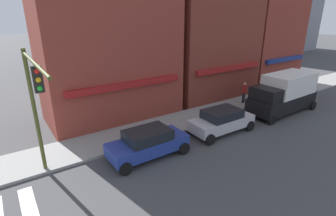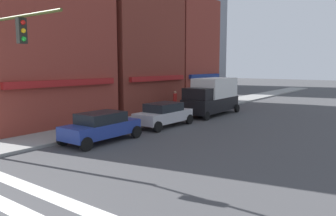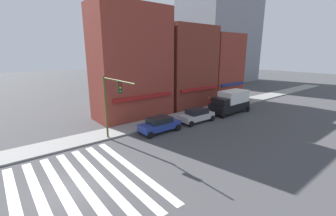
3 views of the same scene
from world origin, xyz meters
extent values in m
plane|color=#424244|center=(0.00, 0.00, 0.00)|extent=(200.00, 200.00, 0.00)
cube|color=gray|center=(0.00, 7.50, 0.07)|extent=(120.00, 3.00, 0.15)
cube|color=silver|center=(-2.95, 0.00, 0.00)|extent=(0.57, 10.80, 0.01)
cube|color=silver|center=(-1.77, 0.00, 0.00)|extent=(0.57, 10.80, 0.01)
cube|color=silver|center=(-0.59, 0.00, 0.00)|extent=(0.57, 10.80, 0.01)
cube|color=silver|center=(0.59, 0.00, 0.00)|extent=(0.57, 10.80, 0.01)
cube|color=silver|center=(1.77, 0.00, 0.00)|extent=(0.57, 10.80, 0.01)
cube|color=silver|center=(2.95, 0.00, 0.00)|extent=(0.57, 10.80, 0.01)
cube|color=silver|center=(4.12, 0.00, 0.00)|extent=(0.57, 10.80, 0.01)
cube|color=maroon|center=(11.09, 11.50, 6.78)|extent=(9.40, 5.00, 13.56)
cube|color=maroon|center=(11.09, 8.85, 3.00)|extent=(7.99, 0.30, 0.40)
cube|color=maroon|center=(20.57, 11.50, 5.95)|extent=(8.41, 5.00, 11.89)
cube|color=maroon|center=(20.57, 8.85, 3.00)|extent=(7.14, 0.30, 0.40)
cube|color=maroon|center=(28.44, 11.50, 5.56)|extent=(6.87, 5.00, 11.11)
cube|color=navy|center=(28.44, 8.85, 3.00)|extent=(5.84, 0.30, 0.40)
cylinder|color=#474C1E|center=(5.22, 6.40, 3.04)|extent=(0.18, 0.18, 6.09)
cylinder|color=#474C1E|center=(5.22, 3.66, 5.89)|extent=(0.12, 5.47, 0.12)
cube|color=black|center=(5.22, 3.39, 5.36)|extent=(0.32, 0.24, 0.95)
sphere|color=red|center=(5.22, 3.26, 5.66)|extent=(0.18, 0.18, 0.18)
sphere|color=#EAAD14|center=(5.22, 3.26, 5.36)|extent=(0.18, 0.18, 0.18)
sphere|color=green|center=(5.22, 3.26, 5.06)|extent=(0.18, 0.18, 0.18)
cube|color=navy|center=(10.20, 4.70, 0.69)|extent=(4.42, 1.85, 0.70)
cube|color=black|center=(10.20, 4.70, 1.31)|extent=(2.44, 1.68, 0.55)
cylinder|color=black|center=(8.41, 5.60, 0.34)|extent=(0.68, 0.22, 0.68)
cylinder|color=black|center=(8.41, 3.80, 0.34)|extent=(0.68, 0.22, 0.68)
cylinder|color=black|center=(12.00, 5.60, 0.34)|extent=(0.68, 0.22, 0.68)
cylinder|color=black|center=(12.00, 3.80, 0.34)|extent=(0.68, 0.22, 0.68)
cube|color=#B7B7BC|center=(15.75, 4.70, 0.69)|extent=(4.42, 1.85, 0.70)
cube|color=black|center=(15.75, 4.70, 1.31)|extent=(2.44, 1.69, 0.55)
cylinder|color=black|center=(13.96, 5.60, 0.34)|extent=(0.68, 0.22, 0.68)
cylinder|color=black|center=(13.96, 3.80, 0.34)|extent=(0.68, 0.22, 0.68)
cylinder|color=black|center=(17.55, 5.60, 0.34)|extent=(0.68, 0.22, 0.68)
cylinder|color=black|center=(17.55, 3.80, 0.34)|extent=(0.68, 0.22, 0.68)
cube|color=black|center=(22.29, 4.70, 0.89)|extent=(6.26, 2.38, 1.10)
cube|color=silver|center=(22.91, 4.70, 2.24)|extent=(4.40, 2.33, 1.60)
cube|color=black|center=(20.30, 4.70, 1.89)|extent=(1.80, 2.14, 0.90)
cylinder|color=black|center=(19.60, 5.80, 0.34)|extent=(0.68, 0.22, 0.68)
cylinder|color=black|center=(19.60, 3.60, 0.34)|extent=(0.68, 0.22, 0.68)
cylinder|color=black|center=(24.98, 5.80, 0.34)|extent=(0.68, 0.22, 0.68)
cylinder|color=black|center=(24.98, 3.60, 0.34)|extent=(0.68, 0.22, 0.68)
cylinder|color=#23232D|center=(21.31, 7.67, 0.57)|extent=(0.26, 0.26, 0.85)
cylinder|color=red|center=(21.31, 7.67, 1.35)|extent=(0.32, 0.32, 0.70)
sphere|color=tan|center=(21.31, 7.67, 1.81)|extent=(0.22, 0.22, 0.22)
cylinder|color=red|center=(9.83, 6.40, 0.47)|extent=(0.20, 0.20, 0.65)
sphere|color=red|center=(9.83, 6.40, 0.87)|extent=(0.24, 0.24, 0.24)
camera|label=1|loc=(4.05, -6.43, 7.57)|focal=28.00mm
camera|label=2|loc=(-1.59, -8.44, 4.06)|focal=35.00mm
camera|label=3|loc=(-3.06, -13.16, 8.15)|focal=24.00mm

